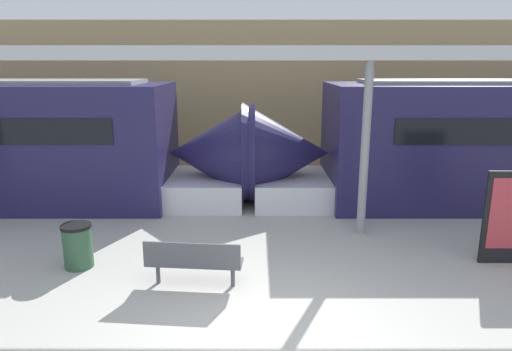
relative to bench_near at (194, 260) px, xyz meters
name	(u,v)px	position (x,y,z in m)	size (l,w,h in m)	color
ground_plane	(265,334)	(1.15, -1.37, -0.48)	(60.00, 60.00, 0.00)	#B2AFA8
station_wall	(260,96)	(1.15, 9.09, 2.02)	(56.00, 0.20, 5.00)	tan
bench_near	(194,260)	(0.00, 0.00, 0.00)	(1.62, 0.58, 0.82)	#4C4F54
trash_bin	(78,246)	(-2.20, 0.77, -0.07)	(0.54, 0.54, 0.81)	#2D5138
support_column_near	(365,151)	(3.31, 2.47, 1.35)	(0.18, 0.18, 3.67)	gray
canopy_beam	(371,53)	(3.31, 2.47, 3.32)	(28.00, 0.60, 0.28)	#B7B7BC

